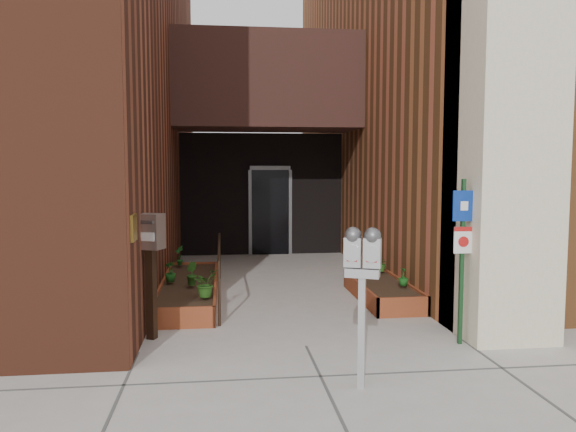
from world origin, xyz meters
name	(u,v)px	position (x,y,z in m)	size (l,w,h in m)	color
ground	(306,346)	(0.00, 0.00, 0.00)	(80.00, 80.00, 0.00)	#9E9991
architecture	(255,47)	(-0.18, 6.89, 4.98)	(20.00, 14.60, 10.00)	#5E2B1B
planter_left	(189,290)	(-1.55, 2.70, 0.13)	(0.90, 3.60, 0.30)	maroon
planter_right	(382,292)	(1.60, 2.20, 0.13)	(0.80, 2.20, 0.30)	maroon
handrail	(219,254)	(-1.05, 2.65, 0.75)	(0.04, 3.34, 0.90)	black
parking_meter	(362,264)	(0.35, -1.33, 1.24)	(0.37, 0.25, 1.60)	#B6B6B9
sign_post	(463,244)	(1.90, -0.14, 1.25)	(0.28, 0.07, 2.03)	#163D1D
payment_dropbox	(150,249)	(-1.90, 0.53, 1.15)	(0.38, 0.34, 1.60)	black
shrub_left_a	(205,283)	(-1.25, 1.49, 0.50)	(0.36, 0.36, 0.40)	#244E16
shrub_left_b	(191,274)	(-1.50, 2.33, 0.48)	(0.20, 0.20, 0.37)	#235518
shrub_left_c	(170,272)	(-1.85, 2.63, 0.47)	(0.19, 0.19, 0.33)	#195418
shrub_left_d	(179,256)	(-1.81, 4.17, 0.49)	(0.20, 0.20, 0.38)	#18541A
shrub_right_a	(404,276)	(1.85, 1.89, 0.45)	(0.16, 0.16, 0.29)	#175217
shrub_right_b	(356,265)	(1.35, 2.98, 0.46)	(0.16, 0.16, 0.31)	#175017
shrub_right_c	(381,263)	(1.83, 3.10, 0.45)	(0.27, 0.27, 0.30)	#29621C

